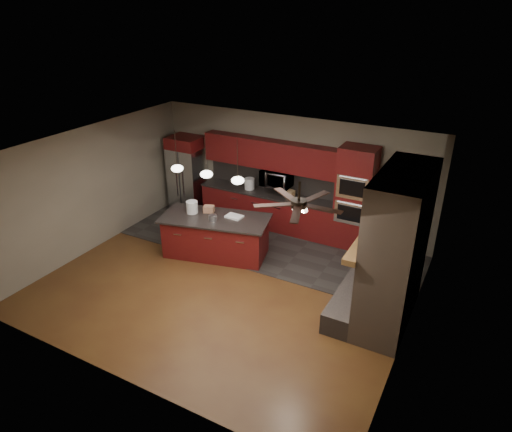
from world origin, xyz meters
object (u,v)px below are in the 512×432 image
Objects in this scene: refrigerator at (187,174)px; paint_can at (213,218)px; microwave at (277,178)px; white_bucket at (192,207)px; cardboard_box at (209,209)px; counter_bucket at (249,184)px; paint_tray at (234,216)px; oven_tower at (355,199)px; counter_box at (290,194)px; kitchen_island at (216,236)px.

refrigerator reaches higher than paint_can.
white_bucket is (-1.14, -1.93, -0.24)m from microwave.
counter_bucket is (0.11, 1.68, 0.05)m from cardboard_box.
refrigerator is at bearing 149.52° from paint_tray.
paint_can is at bearing -64.03° from cardboard_box.
refrigerator is at bearing -177.09° from microwave.
cardboard_box is (-2.81, -1.67, -0.20)m from oven_tower.
microwave is 2.68× the size of white_bucket.
microwave is at bearing 45.38° from cardboard_box.
paint_tray is 1.75× the size of counter_box.
counter_bucket is at bearing 179.84° from oven_tower.
cardboard_box is (1.75, -1.60, -0.02)m from refrigerator.
kitchen_island is 14.48× the size of paint_can.
oven_tower reaches higher than white_bucket.
kitchen_island is 9.33× the size of white_bucket.
paint_tray is at bearing -33.20° from refrigerator.
paint_tray is 1.71m from counter_box.
paint_tray is at bearing 14.26° from white_bucket.
paint_tray is (0.94, 0.24, -0.12)m from white_bucket.
cardboard_box is at bearing -149.26° from oven_tower.
white_bucket is 0.96× the size of counter_bucket.
paint_tray is at bearing 45.34° from paint_can.
oven_tower reaches higher than cardboard_box.
white_bucket is 0.62m from paint_can.
white_bucket is at bearing -149.02° from oven_tower.
oven_tower is at bearing 0.93° from refrigerator.
counter_box is at bearing -13.30° from microwave.
oven_tower is 1.98m from microwave.
cardboard_box is at bearing 134.86° from paint_can.
cardboard_box is at bearing -93.59° from counter_bucket.
microwave is 0.77m from counter_bucket.
kitchen_island is at bearing 102.03° from paint_can.
oven_tower is 13.54× the size of paint_can.
counter_bucket is at bearing -170.79° from counter_box.
kitchen_island is 0.62m from cardboard_box.
oven_tower is 6.54× the size of paint_tray.
counter_bucket is at bearing 81.35° from kitchen_island.
oven_tower is at bearing -1.66° from microwave.
kitchen_island is at bearing -146.96° from paint_tray.
counter_bucket is (-0.73, -0.05, -0.26)m from microwave.
refrigerator is 11.49× the size of paint_can.
kitchen_island is 2.12m from counter_box.
paint_can is at bearing -42.82° from refrigerator.
oven_tower is at bearing 22.21° from kitchen_island.
microwave is 2.12m from paint_can.
paint_can is (0.61, -0.10, -0.08)m from white_bucket.
microwave is 3.14× the size of cardboard_box.
counter_bucket is (0.41, 1.88, -0.01)m from white_bucket.
refrigerator is 8.68× the size of cardboard_box.
paint_can is at bearing -141.86° from oven_tower.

